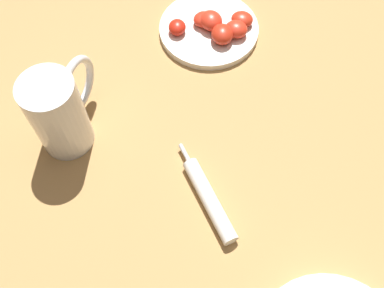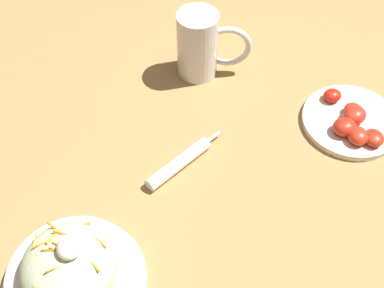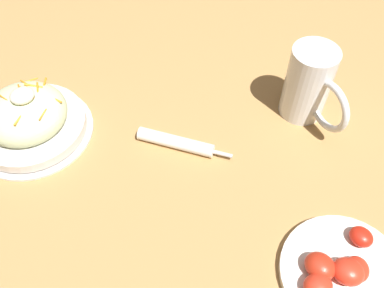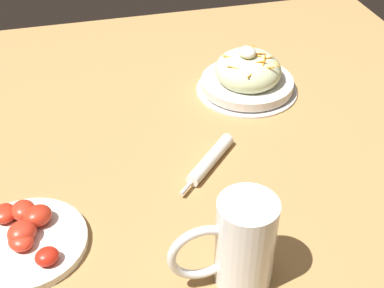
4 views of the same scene
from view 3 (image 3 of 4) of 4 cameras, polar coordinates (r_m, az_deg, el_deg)
The scene contains 5 objects.
ground_plane at distance 0.75m, azimuth 1.79°, elevation -3.39°, with size 1.43×1.43×0.00m, color #B2844C.
salad_plate at distance 0.83m, azimuth -21.59°, elevation 3.19°, with size 0.23×0.23×0.11m.
beer_mug at distance 0.81m, azimuth 15.67°, elevation 7.45°, with size 0.09×0.16×0.15m.
napkin_roll at distance 0.77m, azimuth -2.12°, elevation 0.24°, with size 0.14×0.14×0.02m.
tomato_plate at distance 0.68m, azimuth 19.86°, elevation -16.48°, with size 0.19×0.19×0.04m.
Camera 3 is at (0.21, 0.37, 0.61)m, focal length 38.85 mm.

